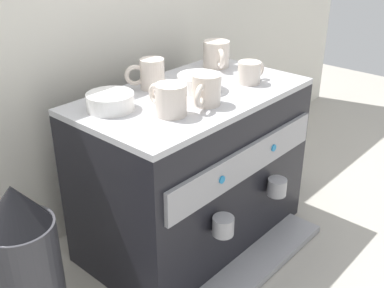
{
  "coord_description": "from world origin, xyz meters",
  "views": [
    {
      "loc": [
        -0.91,
        -0.81,
        0.93
      ],
      "look_at": [
        0.0,
        0.0,
        0.32
      ],
      "focal_mm": 44.11,
      "sensor_mm": 36.0,
      "label": 1
    }
  ],
  "objects_px": {
    "coffee_grinder": "(27,272)",
    "milk_pitcher": "(286,165)",
    "ceramic_cup_4": "(170,99)",
    "ceramic_bowl_0": "(199,83)",
    "ceramic_cup_1": "(206,90)",
    "ceramic_bowl_1": "(110,102)",
    "espresso_machine": "(193,170)",
    "ceramic_cup_2": "(151,74)",
    "ceramic_cup_0": "(250,72)",
    "ceramic_cup_3": "(217,54)"
  },
  "relations": [
    {
      "from": "coffee_grinder",
      "to": "milk_pitcher",
      "type": "bearing_deg",
      "value": -1.96
    },
    {
      "from": "ceramic_cup_4",
      "to": "ceramic_bowl_0",
      "type": "relative_size",
      "value": 0.96
    },
    {
      "from": "coffee_grinder",
      "to": "ceramic_bowl_0",
      "type": "bearing_deg",
      "value": 0.27
    },
    {
      "from": "ceramic_cup_1",
      "to": "coffee_grinder",
      "type": "relative_size",
      "value": 0.26
    },
    {
      "from": "ceramic_bowl_1",
      "to": "milk_pitcher",
      "type": "distance_m",
      "value": 0.85
    },
    {
      "from": "espresso_machine",
      "to": "coffee_grinder",
      "type": "bearing_deg",
      "value": 179.55
    },
    {
      "from": "ceramic_cup_2",
      "to": "coffee_grinder",
      "type": "height_order",
      "value": "ceramic_cup_2"
    },
    {
      "from": "espresso_machine",
      "to": "ceramic_bowl_1",
      "type": "xyz_separation_m",
      "value": [
        -0.23,
        0.08,
        0.26
      ]
    },
    {
      "from": "espresso_machine",
      "to": "ceramic_cup_4",
      "type": "height_order",
      "value": "ceramic_cup_4"
    },
    {
      "from": "ceramic_cup_2",
      "to": "ceramic_cup_0",
      "type": "bearing_deg",
      "value": -38.56
    },
    {
      "from": "coffee_grinder",
      "to": "milk_pitcher",
      "type": "relative_size",
      "value": 3.37
    },
    {
      "from": "ceramic_cup_1",
      "to": "ceramic_bowl_1",
      "type": "bearing_deg",
      "value": 139.31
    },
    {
      "from": "espresso_machine",
      "to": "ceramic_bowl_0",
      "type": "relative_size",
      "value": 5.35
    },
    {
      "from": "ceramic_cup_1",
      "to": "coffee_grinder",
      "type": "xyz_separation_m",
      "value": [
        -0.51,
        0.09,
        -0.31
      ]
    },
    {
      "from": "ceramic_cup_1",
      "to": "ceramic_bowl_0",
      "type": "xyz_separation_m",
      "value": [
        0.07,
        0.09,
        -0.02
      ]
    },
    {
      "from": "ceramic_bowl_0",
      "to": "milk_pitcher",
      "type": "xyz_separation_m",
      "value": [
        0.47,
        -0.04,
        -0.44
      ]
    },
    {
      "from": "espresso_machine",
      "to": "milk_pitcher",
      "type": "distance_m",
      "value": 0.53
    },
    {
      "from": "ceramic_bowl_1",
      "to": "ceramic_cup_2",
      "type": "bearing_deg",
      "value": 12.24
    },
    {
      "from": "ceramic_cup_4",
      "to": "ceramic_cup_0",
      "type": "bearing_deg",
      "value": -1.17
    },
    {
      "from": "espresso_machine",
      "to": "ceramic_cup_4",
      "type": "relative_size",
      "value": 5.57
    },
    {
      "from": "espresso_machine",
      "to": "ceramic_bowl_1",
      "type": "distance_m",
      "value": 0.36
    },
    {
      "from": "ceramic_cup_3",
      "to": "ceramic_cup_4",
      "type": "height_order",
      "value": "ceramic_cup_3"
    },
    {
      "from": "milk_pitcher",
      "to": "ceramic_cup_1",
      "type": "bearing_deg",
      "value": -174.69
    },
    {
      "from": "ceramic_cup_0",
      "to": "milk_pitcher",
      "type": "xyz_separation_m",
      "value": [
        0.32,
        0.03,
        -0.45
      ]
    },
    {
      "from": "espresso_machine",
      "to": "ceramic_cup_0",
      "type": "height_order",
      "value": "ceramic_cup_0"
    },
    {
      "from": "ceramic_cup_0",
      "to": "ceramic_bowl_1",
      "type": "height_order",
      "value": "ceramic_cup_0"
    },
    {
      "from": "ceramic_cup_4",
      "to": "milk_pitcher",
      "type": "bearing_deg",
      "value": 2.33
    },
    {
      "from": "ceramic_cup_0",
      "to": "ceramic_cup_2",
      "type": "relative_size",
      "value": 0.97
    },
    {
      "from": "ceramic_cup_0",
      "to": "ceramic_cup_1",
      "type": "xyz_separation_m",
      "value": [
        -0.22,
        -0.02,
        0.01
      ]
    },
    {
      "from": "ceramic_cup_0",
      "to": "ceramic_cup_4",
      "type": "xyz_separation_m",
      "value": [
        -0.33,
        0.01,
        0.01
      ]
    },
    {
      "from": "ceramic_cup_1",
      "to": "ceramic_bowl_1",
      "type": "height_order",
      "value": "ceramic_cup_1"
    },
    {
      "from": "ceramic_bowl_1",
      "to": "milk_pitcher",
      "type": "height_order",
      "value": "ceramic_bowl_1"
    },
    {
      "from": "ceramic_cup_1",
      "to": "ceramic_bowl_0",
      "type": "distance_m",
      "value": 0.12
    },
    {
      "from": "ceramic_cup_1",
      "to": "milk_pitcher",
      "type": "xyz_separation_m",
      "value": [
        0.54,
        0.05,
        -0.46
      ]
    },
    {
      "from": "ceramic_cup_1",
      "to": "ceramic_bowl_0",
      "type": "relative_size",
      "value": 0.91
    },
    {
      "from": "ceramic_cup_0",
      "to": "ceramic_cup_1",
      "type": "distance_m",
      "value": 0.22
    },
    {
      "from": "milk_pitcher",
      "to": "coffee_grinder",
      "type": "bearing_deg",
      "value": 178.04
    },
    {
      "from": "ceramic_cup_4",
      "to": "milk_pitcher",
      "type": "height_order",
      "value": "ceramic_cup_4"
    },
    {
      "from": "ceramic_cup_3",
      "to": "ceramic_bowl_1",
      "type": "xyz_separation_m",
      "value": [
        -0.46,
        -0.03,
        -0.02
      ]
    },
    {
      "from": "ceramic_cup_3",
      "to": "ceramic_cup_4",
      "type": "distance_m",
      "value": 0.42
    },
    {
      "from": "milk_pitcher",
      "to": "ceramic_bowl_1",
      "type": "bearing_deg",
      "value": 171.58
    },
    {
      "from": "ceramic_cup_1",
      "to": "ceramic_bowl_1",
      "type": "relative_size",
      "value": 0.94
    },
    {
      "from": "ceramic_cup_0",
      "to": "ceramic_bowl_1",
      "type": "bearing_deg",
      "value": 160.75
    },
    {
      "from": "ceramic_cup_0",
      "to": "ceramic_cup_4",
      "type": "height_order",
      "value": "ceramic_cup_4"
    },
    {
      "from": "ceramic_bowl_1",
      "to": "milk_pitcher",
      "type": "xyz_separation_m",
      "value": [
        0.72,
        -0.11,
        -0.44
      ]
    },
    {
      "from": "ceramic_cup_2",
      "to": "ceramic_cup_4",
      "type": "xyz_separation_m",
      "value": [
        -0.1,
        -0.17,
        -0.0
      ]
    },
    {
      "from": "ceramic_bowl_0",
      "to": "ceramic_cup_4",
      "type": "bearing_deg",
      "value": -160.39
    },
    {
      "from": "ceramic_cup_1",
      "to": "ceramic_cup_4",
      "type": "bearing_deg",
      "value": 167.46
    },
    {
      "from": "ceramic_cup_1",
      "to": "ceramic_cup_3",
      "type": "distance_m",
      "value": 0.33
    },
    {
      "from": "coffee_grinder",
      "to": "ceramic_cup_0",
      "type": "bearing_deg",
      "value": -5.42
    }
  ]
}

